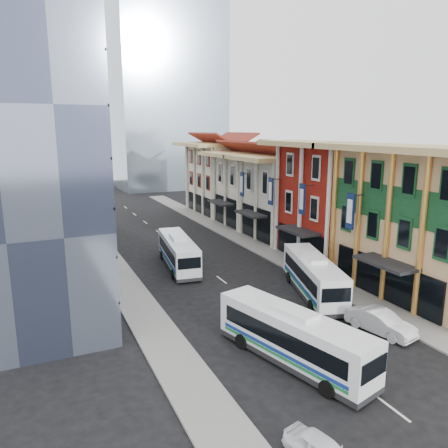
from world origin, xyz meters
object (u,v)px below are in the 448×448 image
shophouse_tan (426,224)px  office_tower (1,112)px  bus_left_far (178,251)px  bus_left_near (293,336)px  sedan_right (381,322)px  bus_right (313,275)px

shophouse_tan → office_tower: (-31.00, 14.00, 9.00)m
shophouse_tan → bus_left_far: shophouse_tan is taller
bus_left_near → bus_left_far: (-0.29, 20.34, -0.05)m
office_tower → sedan_right: (22.50, -18.31, -14.21)m
office_tower → bus_left_near: (14.86, -19.13, -13.28)m
office_tower → bus_left_near: 27.62m
shophouse_tan → bus_left_far: bearing=137.2°
sedan_right → shophouse_tan: bearing=13.9°
bus_left_near → sedan_right: bearing=-8.7°
shophouse_tan → bus_right: bearing=157.9°
bus_left_near → sedan_right: bus_left_near is taller
bus_right → sedan_right: bearing=-71.8°
bus_left_far → sedan_right: size_ratio=2.17×
office_tower → sedan_right: 32.30m
shophouse_tan → bus_right: 10.13m
bus_right → office_tower: bearing=173.1°
shophouse_tan → bus_left_near: bearing=-162.4°
sedan_right → bus_left_far: bearing=99.2°
shophouse_tan → bus_left_far: size_ratio=1.35×
bus_right → bus_left_near: bearing=-113.4°
shophouse_tan → office_tower: office_tower is taller
shophouse_tan → sedan_right: shophouse_tan is taller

